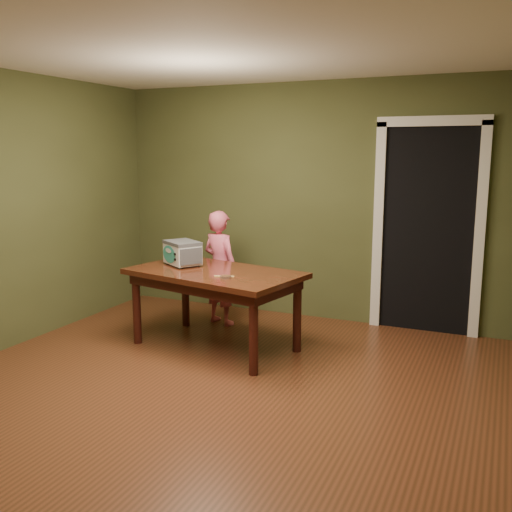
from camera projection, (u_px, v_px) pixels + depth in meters
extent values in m
plane|color=brown|center=(197.00, 401.00, 4.30)|extent=(5.00, 5.00, 0.00)
cube|color=#49512B|center=(308.00, 202.00, 6.31)|extent=(4.50, 0.02, 2.60)
cube|color=white|center=(190.00, 39.00, 3.83)|extent=(4.50, 5.00, 0.02)
cube|color=black|center=(431.00, 228.00, 6.10)|extent=(0.90, 0.60, 2.10)
cube|color=black|center=(427.00, 231.00, 5.82)|extent=(0.90, 0.02, 2.10)
cube|color=white|center=(378.00, 229.00, 6.01)|extent=(0.10, 0.06, 2.20)
cube|color=white|center=(480.00, 234.00, 5.61)|extent=(0.10, 0.06, 2.20)
cube|color=white|center=(433.00, 121.00, 5.61)|extent=(1.10, 0.06, 0.10)
cube|color=#37190C|center=(215.00, 273.00, 5.36)|extent=(1.75, 1.20, 0.05)
cube|color=#33110C|center=(215.00, 281.00, 5.37)|extent=(1.60, 1.06, 0.10)
cylinder|color=#33110C|center=(137.00, 308.00, 5.54)|extent=(0.08, 0.08, 0.70)
cylinder|color=#33110C|center=(185.00, 294.00, 6.11)|extent=(0.08, 0.08, 0.70)
cylinder|color=#33110C|center=(253.00, 335.00, 4.75)|extent=(0.08, 0.08, 0.70)
cylinder|color=#33110C|center=(297.00, 315.00, 5.31)|extent=(0.08, 0.08, 0.70)
cylinder|color=#4C4F54|center=(167.00, 263.00, 5.69)|extent=(0.02, 0.02, 0.02)
cylinder|color=#4C4F54|center=(185.00, 261.00, 5.80)|extent=(0.02, 0.02, 0.02)
cylinder|color=#4C4F54|center=(181.00, 268.00, 5.45)|extent=(0.02, 0.02, 0.02)
cylinder|color=#4C4F54|center=(199.00, 266.00, 5.55)|extent=(0.02, 0.02, 0.02)
cube|color=white|center=(183.00, 253.00, 5.60)|extent=(0.44, 0.41, 0.20)
cube|color=#4C4F54|center=(182.00, 243.00, 5.58)|extent=(0.45, 0.42, 0.03)
cube|color=#4C4F54|center=(174.00, 251.00, 5.76)|extent=(0.14, 0.20, 0.16)
cube|color=#4C4F54|center=(191.00, 256.00, 5.45)|extent=(0.14, 0.20, 0.16)
ellipsoid|color=teal|center=(169.00, 254.00, 5.56)|extent=(0.23, 0.15, 0.17)
cylinder|color=black|center=(175.00, 254.00, 5.44)|extent=(0.03, 0.02, 0.02)
cylinder|color=black|center=(175.00, 259.00, 5.45)|extent=(0.02, 0.02, 0.02)
cylinder|color=silver|center=(226.00, 277.00, 5.05)|extent=(0.10, 0.10, 0.02)
cylinder|color=#4E301A|center=(226.00, 276.00, 5.04)|extent=(0.09, 0.09, 0.01)
cube|color=#FFD36E|center=(224.00, 276.00, 5.10)|extent=(0.18, 0.08, 0.01)
imported|color=#E55E7A|center=(220.00, 268.00, 6.15)|extent=(0.52, 0.42, 1.24)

